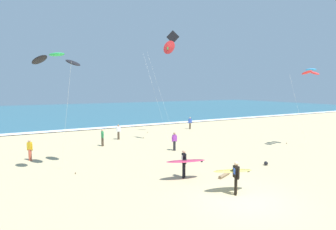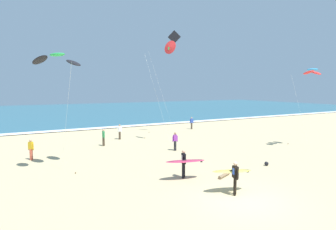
{
  "view_description": "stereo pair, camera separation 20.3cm",
  "coord_description": "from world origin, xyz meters",
  "px_view_note": "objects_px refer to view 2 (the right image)",
  "views": [
    {
      "loc": [
        -9.17,
        -9.23,
        5.33
      ],
      "look_at": [
        -0.8,
        6.08,
        3.59
      ],
      "focal_mm": 28.55,
      "sensor_mm": 36.0,
      "label": 1
    },
    {
      "loc": [
        -8.99,
        -9.32,
        5.33
      ],
      "look_at": [
        -0.8,
        6.08,
        3.59
      ],
      "focal_mm": 28.55,
      "sensor_mm": 36.0,
      "label": 2
    }
  ],
  "objects_px": {
    "bystander_purple_top": "(175,141)",
    "beach_ball": "(266,164)",
    "bystander_yellow_top": "(31,149)",
    "kite_diamond_charcoal_near": "(174,40)",
    "bystander_green_top": "(104,137)",
    "surfer_trailing": "(185,161)",
    "kite_arc_cobalt_mid": "(312,72)",
    "kite_delta_scarlet_far": "(170,47)",
    "bystander_white_top": "(120,132)",
    "driftwood_log": "(224,175)",
    "surfer_lead": "(234,173)",
    "bystander_blue_top": "(192,123)",
    "kite_arc_emerald_high": "(57,59)"
  },
  "relations": [
    {
      "from": "kite_delta_scarlet_far",
      "to": "beach_ball",
      "type": "xyz_separation_m",
      "value": [
        2.07,
        -10.32,
        -9.13
      ]
    },
    {
      "from": "bystander_green_top",
      "to": "driftwood_log",
      "type": "xyz_separation_m",
      "value": [
        4.2,
        -12.13,
        -0.71
      ]
    },
    {
      "from": "beach_ball",
      "to": "driftwood_log",
      "type": "relative_size",
      "value": 0.23
    },
    {
      "from": "kite_diamond_charcoal_near",
      "to": "driftwood_log",
      "type": "distance_m",
      "value": 19.27
    },
    {
      "from": "bystander_green_top",
      "to": "bystander_yellow_top",
      "type": "height_order",
      "value": "same"
    },
    {
      "from": "bystander_yellow_top",
      "to": "bystander_blue_top",
      "type": "bearing_deg",
      "value": 20.83
    },
    {
      "from": "bystander_purple_top",
      "to": "beach_ball",
      "type": "relative_size",
      "value": 5.68
    },
    {
      "from": "kite_delta_scarlet_far",
      "to": "surfer_trailing",
      "type": "bearing_deg",
      "value": -113.72
    },
    {
      "from": "bystander_green_top",
      "to": "surfer_trailing",
      "type": "bearing_deg",
      "value": -80.56
    },
    {
      "from": "kite_arc_cobalt_mid",
      "to": "kite_arc_emerald_high",
      "type": "relative_size",
      "value": 0.94
    },
    {
      "from": "bystander_yellow_top",
      "to": "beach_ball",
      "type": "distance_m",
      "value": 17.14
    },
    {
      "from": "kite_diamond_charcoal_near",
      "to": "kite_delta_scarlet_far",
      "type": "distance_m",
      "value": 5.48
    },
    {
      "from": "surfer_lead",
      "to": "bystander_white_top",
      "type": "distance_m",
      "value": 16.79
    },
    {
      "from": "kite_delta_scarlet_far",
      "to": "driftwood_log",
      "type": "distance_m",
      "value": 14.31
    },
    {
      "from": "kite_diamond_charcoal_near",
      "to": "bystander_green_top",
      "type": "relative_size",
      "value": 7.54
    },
    {
      "from": "kite_arc_cobalt_mid",
      "to": "kite_delta_scarlet_far",
      "type": "bearing_deg",
      "value": 140.86
    },
    {
      "from": "beach_ball",
      "to": "surfer_lead",
      "type": "bearing_deg",
      "value": -153.44
    },
    {
      "from": "bystander_yellow_top",
      "to": "bystander_purple_top",
      "type": "bearing_deg",
      "value": -12.27
    },
    {
      "from": "bystander_yellow_top",
      "to": "bystander_white_top",
      "type": "distance_m",
      "value": 9.63
    },
    {
      "from": "bystander_green_top",
      "to": "bystander_white_top",
      "type": "xyz_separation_m",
      "value": [
        2.32,
        2.4,
        0.0
      ]
    },
    {
      "from": "bystander_blue_top",
      "to": "bystander_yellow_top",
      "type": "distance_m",
      "value": 20.27
    },
    {
      "from": "bystander_yellow_top",
      "to": "beach_ball",
      "type": "xyz_separation_m",
      "value": [
        14.38,
        -9.31,
        -0.67
      ]
    },
    {
      "from": "surfer_lead",
      "to": "beach_ball",
      "type": "bearing_deg",
      "value": 26.56
    },
    {
      "from": "kite_arc_emerald_high",
      "to": "beach_ball",
      "type": "height_order",
      "value": "kite_arc_emerald_high"
    },
    {
      "from": "bystander_white_top",
      "to": "driftwood_log",
      "type": "distance_m",
      "value": 14.67
    },
    {
      "from": "bystander_purple_top",
      "to": "beach_ball",
      "type": "height_order",
      "value": "bystander_purple_top"
    },
    {
      "from": "kite_arc_cobalt_mid",
      "to": "bystander_green_top",
      "type": "height_order",
      "value": "kite_arc_cobalt_mid"
    },
    {
      "from": "driftwood_log",
      "to": "kite_diamond_charcoal_near",
      "type": "bearing_deg",
      "value": 71.96
    },
    {
      "from": "bystander_blue_top",
      "to": "bystander_white_top",
      "type": "distance_m",
      "value": 10.85
    },
    {
      "from": "surfer_lead",
      "to": "driftwood_log",
      "type": "bearing_deg",
      "value": 60.1
    },
    {
      "from": "bystander_blue_top",
      "to": "beach_ball",
      "type": "bearing_deg",
      "value": -105.45
    },
    {
      "from": "driftwood_log",
      "to": "bystander_purple_top",
      "type": "bearing_deg",
      "value": 84.12
    },
    {
      "from": "surfer_lead",
      "to": "bystander_green_top",
      "type": "xyz_separation_m",
      "value": [
        -2.91,
        14.38,
        -0.24
      ]
    },
    {
      "from": "driftwood_log",
      "to": "surfer_trailing",
      "type": "bearing_deg",
      "value": 160.54
    },
    {
      "from": "kite_diamond_charcoal_near",
      "to": "bystander_blue_top",
      "type": "xyz_separation_m",
      "value": [
        3.76,
        1.83,
        -10.12
      ]
    },
    {
      "from": "bystander_yellow_top",
      "to": "bystander_green_top",
      "type": "bearing_deg",
      "value": 21.3
    },
    {
      "from": "bystander_white_top",
      "to": "beach_ball",
      "type": "bearing_deg",
      "value": -66.87
    },
    {
      "from": "bystander_yellow_top",
      "to": "surfer_trailing",
      "type": "bearing_deg",
      "value": -48.48
    },
    {
      "from": "bystander_yellow_top",
      "to": "bystander_white_top",
      "type": "height_order",
      "value": "same"
    },
    {
      "from": "kite_delta_scarlet_far",
      "to": "bystander_yellow_top",
      "type": "relative_size",
      "value": 6.27
    },
    {
      "from": "surfer_trailing",
      "to": "kite_arc_cobalt_mid",
      "type": "xyz_separation_m",
      "value": [
        14.31,
        1.88,
        5.75
      ]
    },
    {
      "from": "bystander_blue_top",
      "to": "bystander_white_top",
      "type": "xyz_separation_m",
      "value": [
        -10.57,
        -2.45,
        0.0
      ]
    },
    {
      "from": "kite_delta_scarlet_far",
      "to": "kite_arc_emerald_high",
      "type": "distance_m",
      "value": 11.7
    },
    {
      "from": "kite_diamond_charcoal_near",
      "to": "bystander_purple_top",
      "type": "bearing_deg",
      "value": -118.25
    },
    {
      "from": "kite_arc_cobalt_mid",
      "to": "bystander_green_top",
      "type": "relative_size",
      "value": 4.46
    },
    {
      "from": "surfer_trailing",
      "to": "bystander_purple_top",
      "type": "distance_m",
      "value": 7.25
    },
    {
      "from": "kite_arc_cobalt_mid",
      "to": "kite_delta_scarlet_far",
      "type": "relative_size",
      "value": 0.71
    },
    {
      "from": "surfer_trailing",
      "to": "beach_ball",
      "type": "xyz_separation_m",
      "value": [
        6.45,
        -0.35,
        -0.91
      ]
    },
    {
      "from": "bystander_blue_top",
      "to": "driftwood_log",
      "type": "distance_m",
      "value": 19.09
    },
    {
      "from": "bystander_purple_top",
      "to": "bystander_green_top",
      "type": "distance_m",
      "value": 6.87
    }
  ]
}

